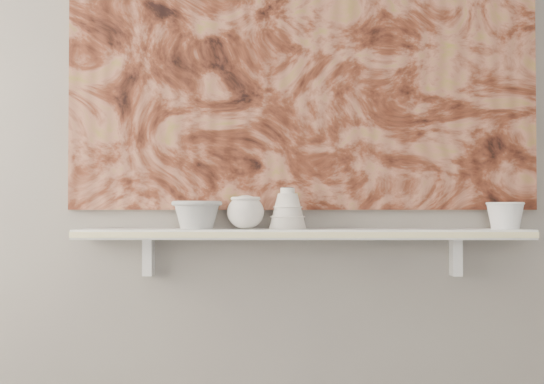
{
  "coord_description": "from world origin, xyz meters",
  "views": [
    {
      "loc": [
        -0.07,
        -0.85,
        0.99
      ],
      "look_at": [
        -0.09,
        1.49,
        1.04
      ],
      "focal_mm": 50.0,
      "sensor_mm": 36.0,
      "label": 1
    }
  ],
  "objects_px": {
    "bowl_grey": "(197,214)",
    "shelf": "(302,234)",
    "bell_vessel": "(288,208)",
    "cup_cream": "(246,212)",
    "painting": "(301,40)",
    "bowl_white": "(505,215)"
  },
  "relations": [
    {
      "from": "bowl_grey",
      "to": "shelf",
      "type": "bearing_deg",
      "value": 0.0
    },
    {
      "from": "bowl_grey",
      "to": "cup_cream",
      "type": "distance_m",
      "value": 0.15
    },
    {
      "from": "bell_vessel",
      "to": "bowl_white",
      "type": "height_order",
      "value": "bell_vessel"
    },
    {
      "from": "shelf",
      "to": "painting",
      "type": "xyz_separation_m",
      "value": [
        0.0,
        0.08,
        0.62
      ]
    },
    {
      "from": "bowl_grey",
      "to": "bowl_white",
      "type": "xyz_separation_m",
      "value": [
        0.96,
        0.0,
        -0.0
      ]
    },
    {
      "from": "bell_vessel",
      "to": "bowl_white",
      "type": "relative_size",
      "value": 1.1
    },
    {
      "from": "painting",
      "to": "cup_cream",
      "type": "height_order",
      "value": "painting"
    },
    {
      "from": "cup_cream",
      "to": "bowl_white",
      "type": "distance_m",
      "value": 0.81
    },
    {
      "from": "bowl_white",
      "to": "cup_cream",
      "type": "bearing_deg",
      "value": 180.0
    },
    {
      "from": "shelf",
      "to": "bowl_white",
      "type": "xyz_separation_m",
      "value": [
        0.63,
        0.0,
        0.06
      ]
    },
    {
      "from": "cup_cream",
      "to": "shelf",
      "type": "bearing_deg",
      "value": 0.0
    },
    {
      "from": "bowl_grey",
      "to": "painting",
      "type": "bearing_deg",
      "value": 13.77
    },
    {
      "from": "shelf",
      "to": "bowl_grey",
      "type": "relative_size",
      "value": 8.84
    },
    {
      "from": "cup_cream",
      "to": "bell_vessel",
      "type": "xyz_separation_m",
      "value": [
        0.13,
        0.0,
        0.01
      ]
    },
    {
      "from": "bowl_grey",
      "to": "bell_vessel",
      "type": "xyz_separation_m",
      "value": [
        0.28,
        0.0,
        0.02
      ]
    },
    {
      "from": "cup_cream",
      "to": "bell_vessel",
      "type": "relative_size",
      "value": 0.89
    },
    {
      "from": "painting",
      "to": "cup_cream",
      "type": "distance_m",
      "value": 0.59
    },
    {
      "from": "bowl_grey",
      "to": "cup_cream",
      "type": "xyz_separation_m",
      "value": [
        0.15,
        0.0,
        0.01
      ]
    },
    {
      "from": "shelf",
      "to": "cup_cream",
      "type": "bearing_deg",
      "value": 180.0
    },
    {
      "from": "painting",
      "to": "bowl_white",
      "type": "bearing_deg",
      "value": -7.3
    },
    {
      "from": "bell_vessel",
      "to": "bowl_white",
      "type": "bearing_deg",
      "value": 0.0
    },
    {
      "from": "painting",
      "to": "bowl_grey",
      "type": "height_order",
      "value": "painting"
    }
  ]
}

